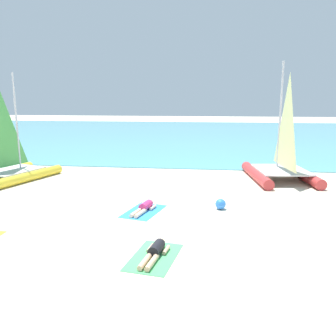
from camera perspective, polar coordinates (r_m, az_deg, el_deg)
ground_plane at (r=19.89m, az=1.92°, el=-0.37°), size 120.00×120.00×0.00m
ocean_water at (r=39.94m, az=4.60°, el=5.55°), size 120.00×40.00×0.05m
sailboat_red at (r=18.22m, az=17.97°, el=0.77°), size 3.41×4.79×5.82m
sailboat_yellow at (r=19.21m, az=-24.15°, el=0.60°), size 3.70×4.65×5.28m
towel_middle at (r=12.79m, az=-4.01°, el=-7.05°), size 1.52×2.11×0.01m
sunbather_middle at (r=12.81m, az=-3.89°, el=-6.44°), size 0.76×1.55×0.30m
towel_right at (r=9.32m, az=-2.27°, el=-14.31°), size 1.38×2.05×0.01m
sunbather_right at (r=9.32m, az=-2.14°, el=-13.45°), size 0.65×1.57×0.30m
beach_ball at (r=13.10m, az=8.59°, el=-5.84°), size 0.39×0.39×0.39m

